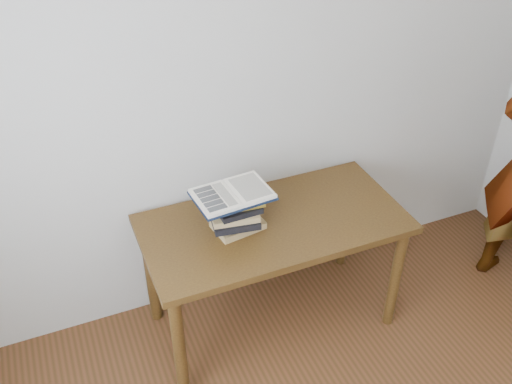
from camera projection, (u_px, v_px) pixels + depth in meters
name	position (u px, v px, depth m)	size (l,w,h in m)	color
desk	(274.00, 237.00, 2.85)	(1.30, 0.65, 0.69)	#4E3413
book_stack	(236.00, 214.00, 2.68)	(0.27, 0.23, 0.18)	tan
open_book	(232.00, 194.00, 2.63)	(0.37, 0.27, 0.03)	black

